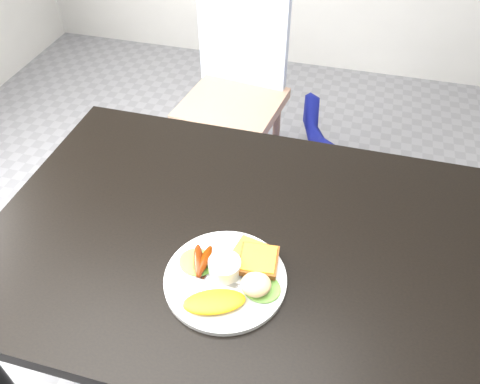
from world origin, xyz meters
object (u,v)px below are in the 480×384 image
Objects in this scene: person at (344,90)px; plate at (225,279)px; dining_chair at (232,106)px; dining_table at (245,242)px.

person is 0.70m from plate.
plate reaches higher than dining_chair.
dining_table is 4.59× the size of plate.
dining_table is at bearing 86.32° from plate.
plate is (-0.17, -0.68, -0.09)m from person.
person is (0.46, -0.40, 0.39)m from dining_chair.
person is at bearing -33.25° from dining_chair.
person reaches higher than dining_table.
dining_chair is at bearing -63.35° from person.
dining_chair is at bearing 105.29° from plate.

